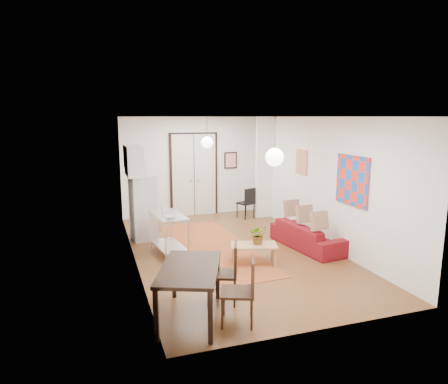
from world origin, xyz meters
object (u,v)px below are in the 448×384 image
object	(u,v)px
sofa	(308,235)
dining_table	(190,273)
kitchen_counter	(169,229)
black_side_chair	(245,200)
dining_chair_near	(220,266)
dining_chair_far	(235,283)
coffee_table	(254,247)
fridge	(143,208)

from	to	relation	value
sofa	dining_table	bearing A→B (deg)	117.12
kitchen_counter	black_side_chair	size ratio (longest dim) A/B	1.33
sofa	kitchen_counter	size ratio (longest dim) A/B	1.63
sofa	dining_chair_near	size ratio (longest dim) A/B	1.99
sofa	dining_chair_far	xyz separation A→B (m)	(-2.65, -2.54, 0.28)
kitchen_counter	dining_table	bearing A→B (deg)	-102.44
sofa	dining_chair_far	world-z (taller)	dining_chair_far
kitchen_counter	dining_chair_near	bearing A→B (deg)	-89.20
coffee_table	kitchen_counter	xyz separation A→B (m)	(-1.49, 1.14, 0.20)
sofa	dining_chair_far	size ratio (longest dim) A/B	1.99
black_side_chair	dining_chair_far	bearing A→B (deg)	45.91
dining_table	dining_chair_far	world-z (taller)	dining_chair_far
dining_table	dining_chair_near	distance (m)	0.76
sofa	black_side_chair	xyz separation A→B (m)	(-0.34, 3.04, 0.24)
coffee_table	kitchen_counter	distance (m)	1.89
coffee_table	black_side_chair	bearing A→B (deg)	71.65
fridge	dining_chair_far	distance (m)	4.37
dining_chair_far	black_side_chair	xyz separation A→B (m)	(2.31, 5.58, -0.04)
fridge	dining_table	size ratio (longest dim) A/B	0.97
sofa	dining_chair_near	bearing A→B (deg)	116.75
coffee_table	black_side_chair	size ratio (longest dim) A/B	1.13
fridge	black_side_chair	distance (m)	3.34
kitchen_counter	dining_chair_far	size ratio (longest dim) A/B	1.22
sofa	dining_table	size ratio (longest dim) A/B	1.20
fridge	dining_chair_far	world-z (taller)	fridge
sofa	coffee_table	world-z (taller)	sofa
dining_chair_near	dining_chair_far	bearing A→B (deg)	21.37
dining_chair_near	black_side_chair	bearing A→B (deg)	176.06
coffee_table	dining_chair_far	world-z (taller)	dining_chair_far
coffee_table	dining_chair_near	world-z (taller)	dining_chair_near
dining_table	kitchen_counter	bearing A→B (deg)	85.56
coffee_table	dining_table	world-z (taller)	dining_table
dining_chair_far	fridge	bearing A→B (deg)	-148.52
dining_chair_near	dining_table	bearing A→B (deg)	-31.91
kitchen_counter	black_side_chair	world-z (taller)	black_side_chair
sofa	black_side_chair	distance (m)	3.07
dining_table	sofa	bearing A→B (deg)	35.12
coffee_table	dining_chair_far	xyz separation A→B (m)	(-1.12, -1.99, 0.21)
fridge	black_side_chair	size ratio (longest dim) A/B	1.75
sofa	coffee_table	xyz separation A→B (m)	(-1.53, -0.55, 0.07)
fridge	coffee_table	bearing A→B (deg)	-58.77
sofa	kitchen_counter	distance (m)	3.09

